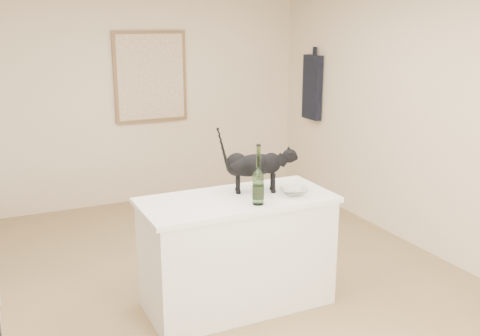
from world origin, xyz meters
name	(u,v)px	position (x,y,z in m)	size (l,w,h in m)	color
floor	(216,295)	(0.00, 0.00, 0.00)	(5.50, 5.50, 0.00)	#91764D
wall_back	(127,99)	(0.00, 2.75, 1.30)	(4.50, 4.50, 0.00)	beige
wall_right	(434,121)	(2.25, 0.00, 1.30)	(5.50, 5.50, 0.00)	beige
island_base	(237,254)	(0.10, -0.20, 0.43)	(1.44, 0.67, 0.86)	white
island_top	(237,200)	(0.10, -0.20, 0.88)	(1.50, 0.70, 0.04)	white
artwork_frame	(151,77)	(0.30, 2.72, 1.55)	(0.90, 0.03, 1.10)	brown
artwork_canvas	(151,77)	(0.30, 2.70, 1.55)	(0.82, 0.00, 1.02)	beige
hanging_garment	(312,87)	(2.19, 2.05, 1.40)	(0.08, 0.34, 0.80)	black
black_cat	(254,168)	(0.29, -0.12, 1.10)	(0.56, 0.17, 0.39)	black
wine_bottle	(258,178)	(0.18, -0.41, 1.10)	(0.09, 0.09, 0.40)	#2C5823
glass_bowl	(294,192)	(0.53, -0.33, 0.93)	(0.22, 0.22, 0.05)	white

